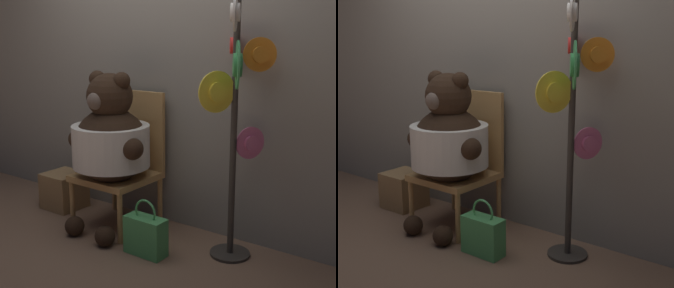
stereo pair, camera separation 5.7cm
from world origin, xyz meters
TOP-DOWN VIEW (x-y plane):
  - ground_plane at (0.00, 0.00)m, footprint 14.00×14.00m
  - wall_back at (0.00, 0.56)m, footprint 8.00×0.10m
  - chair at (-0.20, 0.29)m, footprint 0.56×0.55m
  - teddy_bear at (-0.17, 0.10)m, footprint 0.72×0.63m
  - hat_display_rack at (0.81, 0.25)m, footprint 0.37×0.51m
  - handbag_on_ground at (0.31, -0.08)m, footprint 0.30×0.14m
  - wooden_crate at (-0.85, 0.21)m, footprint 0.32×0.32m

SIDE VIEW (x-z plane):
  - ground_plane at x=0.00m, z-range 0.00..0.00m
  - handbag_on_ground at x=0.31m, z-range -0.06..0.35m
  - wooden_crate at x=-0.85m, z-range 0.00..0.32m
  - chair at x=-0.20m, z-range 0.00..1.07m
  - teddy_bear at x=-0.17m, z-range 0.10..1.34m
  - hat_display_rack at x=0.81m, z-range 0.16..1.93m
  - wall_back at x=0.00m, z-range 0.00..2.35m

